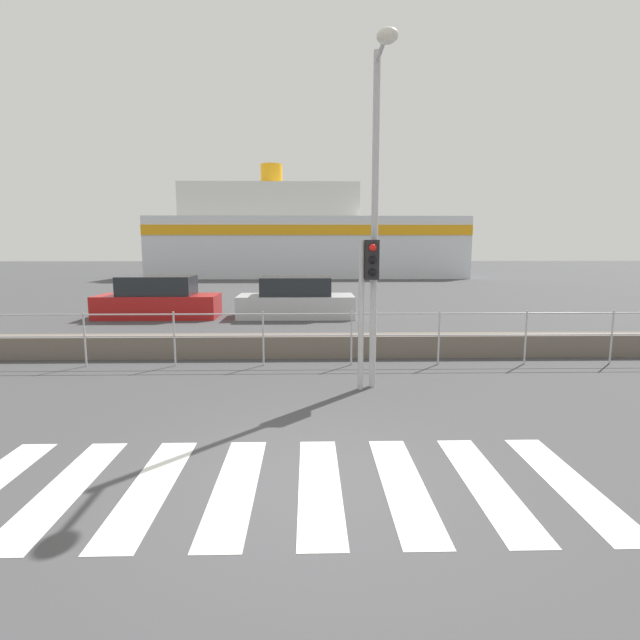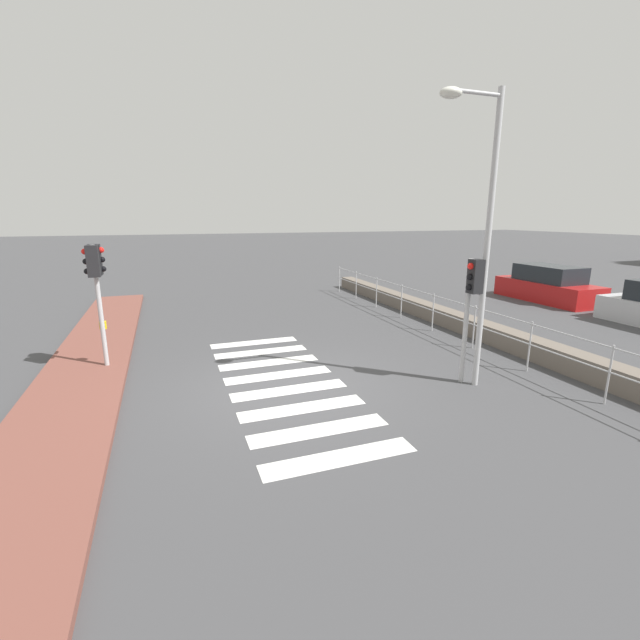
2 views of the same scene
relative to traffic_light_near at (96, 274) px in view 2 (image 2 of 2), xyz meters
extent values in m
plane|color=#424244|center=(2.46, 3.65, -2.25)|extent=(160.00, 160.00, 0.00)
cube|color=brown|center=(2.46, -0.45, -2.19)|extent=(24.00, 1.80, 0.12)
cube|color=silver|center=(-1.00, 3.65, -2.25)|extent=(0.45, 2.40, 0.01)
cube|color=silver|center=(-0.10, 3.65, -2.25)|extent=(0.45, 2.40, 0.01)
cube|color=silver|center=(0.80, 3.65, -2.25)|extent=(0.45, 2.40, 0.01)
cube|color=silver|center=(1.70, 3.65, -2.25)|extent=(0.45, 2.40, 0.01)
cube|color=silver|center=(2.60, 3.65, -2.25)|extent=(0.45, 2.40, 0.01)
cube|color=silver|center=(3.50, 3.65, -2.25)|extent=(0.45, 2.40, 0.01)
cube|color=silver|center=(4.40, 3.65, -2.25)|extent=(0.45, 2.40, 0.01)
cube|color=silver|center=(5.30, 3.65, -2.25)|extent=(0.45, 2.40, 0.01)
cube|color=#6B6056|center=(2.46, 9.99, -2.00)|extent=(23.08, 0.55, 0.51)
cylinder|color=#B2B2B5|center=(2.46, 9.11, -1.13)|extent=(20.77, 0.03, 0.03)
cylinder|color=#B2B2B5|center=(2.46, 9.11, -1.60)|extent=(20.77, 0.03, 0.03)
cylinder|color=#B2B2B5|center=(-7.93, 9.11, -1.66)|extent=(0.04, 0.04, 1.18)
cylinder|color=#B2B2B5|center=(-6.04, 9.11, -1.66)|extent=(0.04, 0.04, 1.18)
cylinder|color=#B2B2B5|center=(-4.15, 9.11, -1.66)|extent=(0.04, 0.04, 1.18)
cylinder|color=#B2B2B5|center=(-2.26, 9.11, -1.66)|extent=(0.04, 0.04, 1.18)
cylinder|color=#B2B2B5|center=(-0.37, 9.11, -1.66)|extent=(0.04, 0.04, 1.18)
cylinder|color=#B2B2B5|center=(1.52, 9.11, -1.66)|extent=(0.04, 0.04, 1.18)
cylinder|color=#B2B2B5|center=(3.40, 9.11, -1.66)|extent=(0.04, 0.04, 1.18)
cylinder|color=#B2B2B5|center=(5.29, 9.11, -1.66)|extent=(0.04, 0.04, 1.18)
cylinder|color=#B2B2B5|center=(0.00, 0.00, -0.81)|extent=(0.10, 0.10, 2.88)
cube|color=black|center=(-0.17, 0.00, 0.29)|extent=(0.24, 0.24, 0.68)
sphere|color=red|center=(-0.17, 0.14, 0.50)|extent=(0.13, 0.13, 0.13)
sphere|color=black|center=(-0.17, 0.14, 0.29)|extent=(0.13, 0.13, 0.13)
sphere|color=black|center=(-0.17, 0.14, 0.08)|extent=(0.13, 0.13, 0.13)
cube|color=black|center=(0.17, 0.00, 0.29)|extent=(0.24, 0.24, 0.68)
sphere|color=red|center=(0.17, -0.14, 0.50)|extent=(0.13, 0.13, 0.13)
sphere|color=black|center=(0.17, -0.14, 0.29)|extent=(0.13, 0.13, 0.13)
sphere|color=black|center=(0.17, -0.14, 0.08)|extent=(0.13, 0.13, 0.13)
cube|color=yellow|center=(-0.11, 0.00, -1.20)|extent=(0.10, 0.14, 0.18)
cylinder|color=#B2B2B5|center=(3.41, 7.28, -0.93)|extent=(0.10, 0.10, 2.65)
cube|color=black|center=(3.58, 7.28, 0.06)|extent=(0.24, 0.24, 0.68)
sphere|color=red|center=(3.58, 7.14, 0.27)|extent=(0.13, 0.13, 0.13)
sphere|color=black|center=(3.58, 7.14, 0.06)|extent=(0.13, 0.13, 0.13)
sphere|color=black|center=(3.58, 7.14, -0.15)|extent=(0.13, 0.13, 0.13)
cylinder|color=#B2B2B5|center=(3.65, 7.45, 0.63)|extent=(0.12, 0.12, 5.77)
cylinder|color=#B2B2B5|center=(3.65, 6.90, 3.37)|extent=(0.07, 1.09, 0.07)
ellipsoid|color=silver|center=(3.65, 6.36, 3.32)|extent=(0.32, 0.42, 0.19)
cube|color=#B21919|center=(-2.90, 16.48, -1.84)|extent=(4.25, 1.71, 0.82)
cube|color=#1E2328|center=(-2.90, 16.48, -1.10)|extent=(2.55, 1.50, 0.67)
camera|label=1|loc=(2.48, -1.38, 0.30)|focal=28.00mm
camera|label=2|loc=(10.52, 1.45, 1.24)|focal=24.00mm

